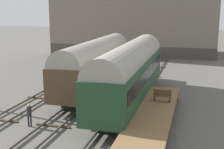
{
  "coord_description": "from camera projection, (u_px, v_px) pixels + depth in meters",
  "views": [
    {
      "loc": [
        9.6,
        -22.08,
        8.38
      ],
      "look_at": [
        2.09,
        5.21,
        2.2
      ],
      "focal_mm": 50.0,
      "sensor_mm": 36.0,
      "label": 1
    }
  ],
  "objects": [
    {
      "name": "ground_plane",
      "position": [
        70.0,
        113.0,
        25.07
      ],
      "size": [
        200.0,
        200.0,
        0.0
      ],
      "primitive_type": "plane",
      "color": "#56544F"
    },
    {
      "name": "track_left",
      "position": [
        23.0,
        107.0,
        26.12
      ],
      "size": [
        2.6,
        60.0,
        0.26
      ],
      "color": "#4C4742",
      "rests_on": "ground"
    },
    {
      "name": "track_middle",
      "position": [
        70.0,
        111.0,
        25.04
      ],
      "size": [
        2.6,
        60.0,
        0.26
      ],
      "color": "#4C4742",
      "rests_on": "ground"
    },
    {
      "name": "track_right",
      "position": [
        120.0,
        116.0,
        23.96
      ],
      "size": [
        2.6,
        60.0,
        0.26
      ],
      "color": "#4C4742",
      "rests_on": "ground"
    },
    {
      "name": "train_car_green",
      "position": [
        131.0,
        70.0,
        26.75
      ],
      "size": [
        3.08,
        17.6,
        5.4
      ],
      "color": "black",
      "rests_on": "ground"
    },
    {
      "name": "train_car_brown",
      "position": [
        96.0,
        63.0,
        30.84
      ],
      "size": [
        3.11,
        16.2,
        5.23
      ],
      "color": "black",
      "rests_on": "ground"
    },
    {
      "name": "station_platform",
      "position": [
        152.0,
        116.0,
        21.24
      ],
      "size": [
        2.76,
        15.82,
        1.14
      ],
      "color": "brown",
      "rests_on": "ground"
    },
    {
      "name": "bench",
      "position": [
        162.0,
        95.0,
        24.24
      ],
      "size": [
        1.4,
        0.4,
        0.91
      ],
      "color": "brown",
      "rests_on": "station_platform"
    },
    {
      "name": "person_worker",
      "position": [
        29.0,
        113.0,
        22.02
      ],
      "size": [
        0.32,
        0.32,
        1.7
      ],
      "color": "#282833",
      "rests_on": "ground"
    },
    {
      "name": "warehouse_building",
      "position": [
        135.0,
        0.0,
        56.16
      ],
      "size": [
        28.74,
        11.3,
        19.1
      ],
      "color": "#46403A",
      "rests_on": "ground"
    }
  ]
}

